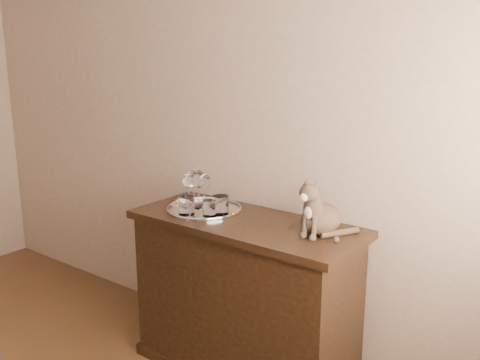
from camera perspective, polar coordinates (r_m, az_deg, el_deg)
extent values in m
cube|color=tan|center=(3.19, -4.86, 7.76)|extent=(4.00, 0.10, 2.70)
cylinder|color=silver|center=(2.84, -3.85, -3.19)|extent=(0.40, 0.40, 0.01)
cylinder|color=silver|center=(2.72, -3.26, -3.01)|extent=(0.07, 0.07, 0.08)
cylinder|color=white|center=(2.75, -5.75, -2.74)|extent=(0.08, 0.08, 0.09)
cylinder|color=white|center=(2.74, -2.10, -2.68)|extent=(0.09, 0.09, 0.10)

